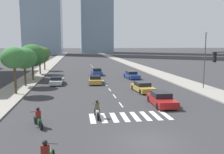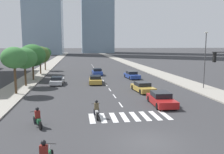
% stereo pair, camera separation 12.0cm
% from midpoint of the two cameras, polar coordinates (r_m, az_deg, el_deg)
% --- Properties ---
extents(ground_plane, '(800.00, 800.00, 0.00)m').
position_cam_midpoint_polar(ground_plane, '(15.28, 8.98, -15.37)').
color(ground_plane, '#333335').
extents(sidewalk_east, '(4.00, 260.00, 0.15)m').
position_cam_midpoint_polar(sidewalk_east, '(46.86, 12.56, 0.41)').
color(sidewalk_east, gray).
rests_on(sidewalk_east, ground).
extents(sidewalk_west, '(4.00, 260.00, 0.15)m').
position_cam_midpoint_polar(sidewalk_west, '(44.52, -18.86, -0.21)').
color(sidewalk_west, gray).
rests_on(sidewalk_west, ground).
extents(crosswalk_near, '(6.75, 2.68, 0.01)m').
position_cam_midpoint_polar(crosswalk_near, '(20.05, 4.43, -9.56)').
color(crosswalk_near, silver).
rests_on(crosswalk_near, ground).
extents(lane_divider_center, '(0.14, 50.00, 0.01)m').
position_cam_midpoint_polar(lane_divider_center, '(47.22, -3.13, 0.56)').
color(lane_divider_center, silver).
rests_on(lane_divider_center, ground).
extents(motorcycle_lead, '(1.11, 2.08, 1.49)m').
position_cam_midpoint_polar(motorcycle_lead, '(18.35, -17.48, -9.68)').
color(motorcycle_lead, black).
rests_on(motorcycle_lead, ground).
extents(motorcycle_third, '(0.70, 2.17, 1.49)m').
position_cam_midpoint_polar(motorcycle_third, '(19.73, -3.63, -8.09)').
color(motorcycle_third, black).
rests_on(motorcycle_third, ground).
extents(sedan_red_0, '(2.09, 4.64, 1.31)m').
position_cam_midpoint_polar(sedan_red_0, '(24.06, 12.02, -5.28)').
color(sedan_red_0, maroon).
rests_on(sedan_red_0, ground).
extents(sedan_blue_1, '(1.92, 4.30, 1.31)m').
position_cam_midpoint_polar(sedan_blue_1, '(46.77, -3.56, 1.23)').
color(sedan_blue_1, navy).
rests_on(sedan_blue_1, ground).
extents(sedan_silver_2, '(1.94, 4.51, 1.19)m').
position_cam_midpoint_polar(sedan_silver_2, '(36.75, -13.08, -0.86)').
color(sedan_silver_2, '#B7BABF').
rests_on(sedan_silver_2, ground).
extents(sedan_gold_3, '(2.20, 4.80, 1.25)m').
position_cam_midpoint_polar(sedan_gold_3, '(36.61, -3.94, -0.66)').
color(sedan_gold_3, '#B28E38').
rests_on(sedan_gold_3, ground).
extents(sedan_gold_4, '(2.29, 4.60, 1.21)m').
position_cam_midpoint_polar(sedan_gold_4, '(30.51, 7.59, -2.47)').
color(sedan_gold_4, '#B28E38').
rests_on(sedan_gold_4, ground).
extents(sedan_blue_5, '(2.18, 4.49, 1.29)m').
position_cam_midpoint_polar(sedan_blue_5, '(42.06, 4.94, 0.46)').
color(sedan_blue_5, navy).
rests_on(sedan_blue_5, ground).
extents(street_lamp_east, '(0.50, 0.24, 7.54)m').
position_cam_midpoint_polar(street_lamp_east, '(33.96, 21.76, 4.80)').
color(street_lamp_east, '#3F3F42').
rests_on(street_lamp_east, sidewalk_east).
extents(street_tree_nearest, '(3.02, 3.02, 5.60)m').
position_cam_midpoint_polar(street_tree_nearest, '(30.11, -22.55, 4.29)').
color(street_tree_nearest, '#4C3823').
rests_on(street_tree_nearest, sidewalk_west).
extents(street_tree_second, '(3.52, 3.52, 5.44)m').
position_cam_midpoint_polar(street_tree_second, '(35.50, -20.37, 4.27)').
color(street_tree_second, '#4C3823').
rests_on(street_tree_second, sidewalk_west).
extents(street_tree_third, '(4.36, 4.36, 5.93)m').
position_cam_midpoint_polar(street_tree_third, '(41.46, -18.66, 4.99)').
color(street_tree_third, '#4C3823').
rests_on(street_tree_third, sidewalk_west).
extents(street_tree_fourth, '(3.99, 3.99, 5.51)m').
position_cam_midpoint_polar(street_tree_fourth, '(49.43, -17.01, 5.15)').
color(street_tree_fourth, '#4C3823').
rests_on(street_tree_fourth, sidewalk_west).
extents(street_tree_fifth, '(2.92, 2.92, 5.24)m').
position_cam_midpoint_polar(street_tree_fifth, '(56.56, -15.94, 5.66)').
color(street_tree_fifth, '#4C3823').
rests_on(street_tree_fifth, sidewalk_west).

